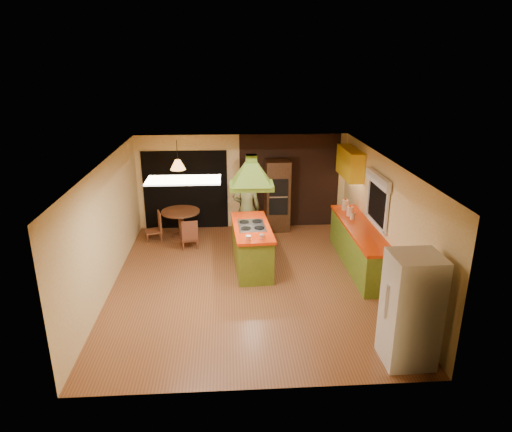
{
  "coord_description": "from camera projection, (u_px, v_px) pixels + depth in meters",
  "views": [
    {
      "loc": [
        -0.38,
        -8.43,
        4.38
      ],
      "look_at": [
        0.2,
        0.77,
        1.15
      ],
      "focal_mm": 32.0,
      "sensor_mm": 36.0,
      "label": 1
    }
  ],
  "objects": [
    {
      "name": "nook_opening",
      "position": [
        186.0,
        190.0,
        12.01
      ],
      "size": [
        2.2,
        0.03,
        2.1
      ],
      "primitive_type": "cube",
      "color": "black",
      "rests_on": "ground"
    },
    {
      "name": "brick_panel",
      "position": [
        289.0,
        181.0,
        12.11
      ],
      "size": [
        2.64,
        0.03,
        2.5
      ],
      "primitive_type": "cube",
      "color": "#381E14",
      "rests_on": "ground"
    },
    {
      "name": "canister_large",
      "position": [
        345.0,
        205.0,
        10.86
      ],
      "size": [
        0.21,
        0.21,
        0.24
      ],
      "primitive_type": "cylinder",
      "rotation": [
        0.0,
        0.0,
        -0.39
      ],
      "color": "beige",
      "rests_on": "right_counter"
    },
    {
      "name": "canister_medium",
      "position": [
        350.0,
        211.0,
        10.46
      ],
      "size": [
        0.17,
        0.17,
        0.21
      ],
      "primitive_type": "cylinder",
      "rotation": [
        0.0,
        0.0,
        0.18
      ],
      "color": "#FFE9CD",
      "rests_on": "right_counter"
    },
    {
      "name": "pendant_lamp",
      "position": [
        178.0,
        165.0,
        11.06
      ],
      "size": [
        0.49,
        0.49,
        0.24
      ],
      "primitive_type": "cone",
      "rotation": [
        0.0,
        0.0,
        0.38
      ],
      "color": "#FF9E3F",
      "rests_on": "ceiling_plane"
    },
    {
      "name": "upper_cabinets",
      "position": [
        350.0,
        163.0,
        10.99
      ],
      "size": [
        0.34,
        1.4,
        0.7
      ],
      "primitive_type": "cube",
      "color": "yellow",
      "rests_on": "room_walls"
    },
    {
      "name": "ceiling_plane",
      "position": [
        248.0,
        162.0,
        8.58
      ],
      "size": [
        6.5,
        6.5,
        0.0
      ],
      "primitive_type": "plane",
      "rotation": [
        3.14,
        0.0,
        0.0
      ],
      "color": "silver",
      "rests_on": "room_walls"
    },
    {
      "name": "man",
      "position": [
        247.0,
        209.0,
        10.98
      ],
      "size": [
        0.67,
        0.44,
        1.83
      ],
      "primitive_type": "imported",
      "rotation": [
        0.0,
        0.0,
        3.13
      ],
      "color": "#4E512B",
      "rests_on": "ground"
    },
    {
      "name": "canister_small",
      "position": [
        352.0,
        216.0,
        10.24
      ],
      "size": [
        0.12,
        0.12,
        0.15
      ],
      "primitive_type": "cylinder",
      "rotation": [
        0.0,
        0.0,
        0.1
      ],
      "color": "beige",
      "rests_on": "right_counter"
    },
    {
      "name": "chair_near",
      "position": [
        189.0,
        233.0,
        10.97
      ],
      "size": [
        0.46,
        0.46,
        0.73
      ],
      "primitive_type": null,
      "rotation": [
        0.0,
        0.0,
        3.32
      ],
      "color": "brown",
      "rests_on": "ground"
    },
    {
      "name": "wall_oven",
      "position": [
        277.0,
        196.0,
        11.93
      ],
      "size": [
        0.64,
        0.62,
        1.88
      ],
      "rotation": [
        0.0,
        0.0,
        0.04
      ],
      "color": "#492C17",
      "rests_on": "ground"
    },
    {
      "name": "dining_table",
      "position": [
        181.0,
        219.0,
        11.52
      ],
      "size": [
        0.96,
        0.96,
        0.72
      ],
      "rotation": [
        0.0,
        0.0,
        -0.19
      ],
      "color": "brown",
      "rests_on": "ground"
    },
    {
      "name": "range_hood",
      "position": [
        251.0,
        167.0,
        9.3
      ],
      "size": [
        0.92,
        0.67,
        0.78
      ],
      "rotation": [
        0.0,
        0.0,
        -0.02
      ],
      "color": "#5A7C1F",
      "rests_on": "ceiling_plane"
    },
    {
      "name": "fluor_panel",
      "position": [
        184.0,
        180.0,
        7.39
      ],
      "size": [
        1.2,
        0.6,
        0.03
      ],
      "primitive_type": "cube",
      "color": "white",
      "rests_on": "ceiling_plane"
    },
    {
      "name": "room_walls",
      "position": [
        248.0,
        224.0,
        9.0
      ],
      "size": [
        5.5,
        6.5,
        6.5
      ],
      "color": "#FFEDB6",
      "rests_on": "ground"
    },
    {
      "name": "right_counter",
      "position": [
        359.0,
        246.0,
        9.97
      ],
      "size": [
        0.62,
        3.05,
        0.92
      ],
      "color": "olive",
      "rests_on": "ground"
    },
    {
      "name": "chair_left",
      "position": [
        153.0,
        226.0,
        11.43
      ],
      "size": [
        0.49,
        0.49,
        0.72
      ],
      "primitive_type": null,
      "rotation": [
        0.0,
        0.0,
        -1.29
      ],
      "color": "brown",
      "rests_on": "ground"
    },
    {
      "name": "refrigerator",
      "position": [
        411.0,
        310.0,
        6.68
      ],
      "size": [
        0.73,
        0.69,
        1.75
      ],
      "primitive_type": "cube",
      "rotation": [
        0.0,
        0.0,
        0.02
      ],
      "color": "white",
      "rests_on": "ground"
    },
    {
      "name": "window_right",
      "position": [
        378.0,
        191.0,
        9.36
      ],
      "size": [
        0.12,
        1.35,
        1.06
      ],
      "color": "black",
      "rests_on": "room_walls"
    },
    {
      "name": "kitchen_island",
      "position": [
        252.0,
        246.0,
        9.89
      ],
      "size": [
        0.88,
        1.97,
        0.98
      ],
      "rotation": [
        0.0,
        0.0,
        0.05
      ],
      "color": "olive",
      "rests_on": "ground"
    },
    {
      "name": "ground",
      "position": [
        249.0,
        281.0,
        9.41
      ],
      "size": [
        6.5,
        6.5,
        0.0
      ],
      "primitive_type": "plane",
      "color": "brown",
      "rests_on": "ground"
    }
  ]
}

